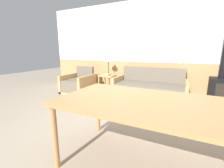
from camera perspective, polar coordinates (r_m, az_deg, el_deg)
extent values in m
plane|color=gray|center=(2.45, 1.40, -18.47)|extent=(16.00, 16.00, 0.00)
cube|color=tan|center=(4.69, 14.75, 2.37)|extent=(7.20, 0.06, 0.94)
cube|color=silver|center=(4.66, 15.71, 18.93)|extent=(7.20, 0.06, 1.76)
cube|color=white|center=(4.59, 16.27, 15.71)|extent=(1.48, 0.01, 1.27)
cube|color=#99BCA8|center=(4.58, 16.26, 15.72)|extent=(1.40, 0.02, 1.19)
cube|color=tan|center=(4.23, 13.78, -4.81)|extent=(1.89, 0.83, 0.06)
cube|color=#6B6051|center=(4.15, 13.86, -2.25)|extent=(1.73, 0.75, 0.34)
cube|color=#6B6051|center=(4.45, 15.15, 3.49)|extent=(1.73, 0.10, 0.40)
cube|color=tan|center=(4.42, 2.42, -0.47)|extent=(0.08, 0.83, 0.54)
cube|color=tan|center=(4.09, 26.45, -2.87)|extent=(0.08, 0.83, 0.54)
cube|color=tan|center=(4.82, -12.65, -2.63)|extent=(0.78, 0.88, 0.06)
cube|color=#6B6051|center=(4.76, -12.91, -0.34)|extent=(0.62, 0.80, 0.34)
cube|color=#6B6051|center=(5.01, -10.21, 4.52)|extent=(0.62, 0.10, 0.36)
cube|color=tan|center=(4.99, -15.97, 0.55)|extent=(0.08, 0.88, 0.54)
cube|color=tan|center=(4.55, -9.30, -0.23)|extent=(0.08, 0.88, 0.54)
cube|color=tan|center=(4.64, -1.73, 3.23)|extent=(0.45, 0.45, 0.03)
cylinder|color=tan|center=(4.61, -5.01, -0.22)|extent=(0.04, 0.04, 0.50)
cylinder|color=tan|center=(4.43, -0.61, -0.71)|extent=(0.04, 0.04, 0.50)
cylinder|color=tan|center=(4.95, -2.69, 0.68)|extent=(0.04, 0.04, 0.50)
cylinder|color=tan|center=(4.78, 1.49, 0.26)|extent=(0.04, 0.04, 0.50)
cylinder|color=#262628|center=(4.71, -1.36, 3.68)|extent=(0.14, 0.14, 0.02)
cylinder|color=#262628|center=(4.68, -1.38, 6.19)|extent=(0.02, 0.02, 0.39)
cone|color=silver|center=(4.66, -1.39, 9.53)|extent=(0.22, 0.22, 0.15)
cube|color=gold|center=(4.55, -2.16, 3.43)|extent=(0.18, 0.11, 0.03)
cube|color=white|center=(4.56, -2.06, 3.74)|extent=(0.17, 0.17, 0.02)
cube|color=#B27F4C|center=(1.59, 13.06, -6.93)|extent=(1.83, 1.01, 0.04)
cylinder|color=#B27F4C|center=(1.79, -20.84, -18.52)|extent=(0.06, 0.06, 0.72)
cylinder|color=#B27F4C|center=(2.41, -5.34, -9.48)|extent=(0.06, 0.06, 0.72)
cylinder|color=black|center=(4.16, 33.34, -6.56)|extent=(0.04, 0.04, 0.10)
cylinder|color=black|center=(4.50, 32.78, -5.18)|extent=(0.04, 0.04, 0.10)
cube|color=black|center=(4.28, 35.90, -1.86)|extent=(0.44, 0.45, 0.55)
cube|color=black|center=(4.06, 36.43, -2.59)|extent=(0.26, 0.01, 0.39)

